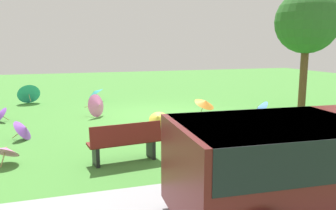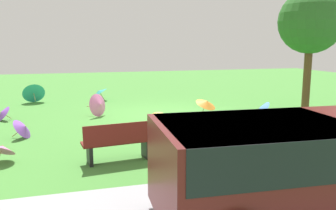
% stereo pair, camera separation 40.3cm
% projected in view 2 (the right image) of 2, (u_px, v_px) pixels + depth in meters
% --- Properties ---
extents(ground, '(40.00, 40.00, 0.00)m').
position_uv_depth(ground, '(164.00, 114.00, 13.00)').
color(ground, '#478C38').
extents(van_dark, '(4.69, 2.31, 1.53)m').
position_uv_depth(van_dark, '(303.00, 162.00, 5.08)').
color(van_dark, '#591919').
rests_on(van_dark, ground).
extents(park_bench, '(1.65, 0.67, 0.90)m').
position_uv_depth(park_bench, '(119.00, 142.00, 7.74)').
color(park_bench, maroon).
rests_on(park_bench, ground).
extents(shade_tree, '(2.37, 2.37, 4.59)m').
position_uv_depth(shade_tree, '(311.00, 22.00, 12.87)').
color(shade_tree, brown).
rests_on(shade_tree, ground).
extents(parasol_blue_0, '(0.77, 0.85, 0.66)m').
position_uv_depth(parasol_blue_0, '(261.00, 109.00, 12.27)').
color(parasol_blue_0, tan).
rests_on(parasol_blue_0, ground).
extents(parasol_teal_0, '(1.06, 0.96, 0.95)m').
position_uv_depth(parasol_teal_0, '(33.00, 92.00, 15.54)').
color(parasol_teal_0, tan).
rests_on(parasol_teal_0, ground).
extents(parasol_purple_0, '(0.66, 0.73, 0.54)m').
position_uv_depth(parasol_purple_0, '(2.00, 113.00, 11.91)').
color(parasol_purple_0, tan).
rests_on(parasol_purple_0, ground).
extents(parasol_orange_0, '(1.05, 1.05, 0.70)m').
position_uv_depth(parasol_orange_0, '(206.00, 103.00, 12.75)').
color(parasol_orange_0, tan).
rests_on(parasol_orange_0, ground).
extents(parasol_pink_0, '(0.80, 0.78, 0.54)m').
position_uv_depth(parasol_pink_0, '(2.00, 148.00, 7.71)').
color(parasol_pink_0, tan).
rests_on(parasol_pink_0, ground).
extents(parasol_pink_1, '(0.84, 0.85, 0.85)m').
position_uv_depth(parasol_pink_1, '(99.00, 105.00, 12.56)').
color(parasol_pink_1, tan).
rests_on(parasol_pink_1, ground).
extents(parasol_purple_1, '(0.66, 0.74, 0.59)m').
position_uv_depth(parasol_purple_1, '(24.00, 128.00, 9.72)').
color(parasol_purple_1, tan).
rests_on(parasol_purple_1, ground).
extents(parasol_teal_1, '(0.85, 0.89, 0.65)m').
position_uv_depth(parasol_teal_1, '(99.00, 92.00, 16.16)').
color(parasol_teal_1, tan).
rests_on(parasol_teal_1, ground).
extents(parasol_orange_1, '(1.11, 1.12, 0.76)m').
position_uv_depth(parasol_orange_1, '(252.00, 120.00, 9.87)').
color(parasol_orange_1, tan).
rests_on(parasol_orange_1, ground).
extents(parasol_yellow_0, '(0.65, 0.70, 0.71)m').
position_uv_depth(parasol_yellow_0, '(297.00, 131.00, 9.12)').
color(parasol_yellow_0, tan).
rests_on(parasol_yellow_0, ground).
extents(parasol_yellow_1, '(0.76, 0.74, 0.55)m').
position_uv_depth(parasol_yellow_1, '(157.00, 118.00, 10.91)').
color(parasol_yellow_1, tan).
rests_on(parasol_yellow_1, ground).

